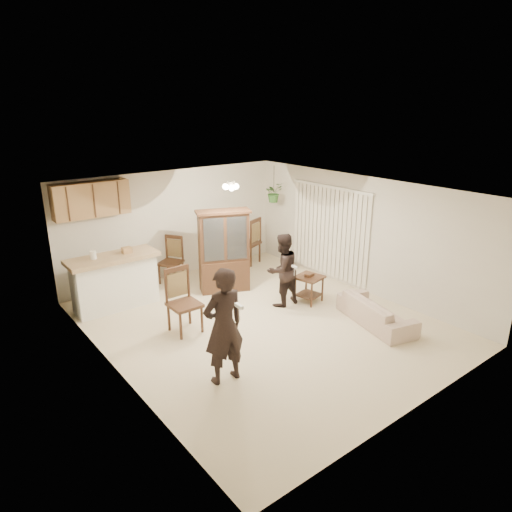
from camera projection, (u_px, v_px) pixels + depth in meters
floor at (261, 323)px, 8.57m from camera, size 6.50×6.50×0.00m
ceiling at (262, 191)px, 7.77m from camera, size 5.50×6.50×0.02m
wall_back at (174, 224)px, 10.60m from camera, size 5.50×0.02×2.50m
wall_front at (422, 327)px, 5.74m from camera, size 5.50×0.02×2.50m
wall_left at (112, 299)px, 6.57m from camera, size 0.02×6.50×2.50m
wall_right at (361, 234)px, 9.77m from camera, size 0.02×6.50×2.50m
breakfast_bar at (115, 284)px, 9.09m from camera, size 1.60×0.55×1.00m
bar_top at (112, 258)px, 8.91m from camera, size 1.75×0.70×0.08m
upper_cabinets at (91, 199)px, 9.08m from camera, size 1.50×0.34×0.70m
vertical_blinds at (329, 232)px, 10.47m from camera, size 0.06×2.30×2.10m
ceiling_fixture at (231, 186)px, 8.81m from camera, size 0.36×0.36×0.20m
hanging_plant at (274, 192)px, 11.11m from camera, size 0.43×0.37×0.48m
plant_cord at (274, 179)px, 11.00m from camera, size 0.01×0.01×0.65m
sofa at (377, 305)px, 8.45m from camera, size 1.17×2.00×0.73m
adult at (224, 326)px, 6.54m from camera, size 0.68×0.46×1.80m
child at (282, 274)px, 9.15m from camera, size 0.66×0.52×1.35m
china_hutch at (224, 252)px, 9.80m from camera, size 1.22×0.84×1.80m
side_table at (309, 288)px, 9.41m from camera, size 0.60×0.60×0.62m
chair_bar at (185, 314)px, 8.16m from camera, size 0.53×0.53×1.18m
chair_hutch_left at (171, 270)px, 10.42m from camera, size 0.65×0.65×1.07m
chair_hutch_right at (248, 250)px, 11.68m from camera, size 0.69×0.69×1.20m
controller_adult at (239, 306)px, 6.06m from camera, size 0.06×0.16×0.05m
controller_child at (294, 267)px, 8.81m from camera, size 0.04×0.13×0.04m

